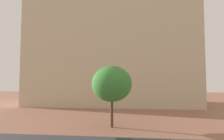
% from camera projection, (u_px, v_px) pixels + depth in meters
% --- Properties ---
extents(landmark_building, '(27.35, 12.23, 37.21)m').
position_uv_depth(landmark_building, '(113.00, 42.00, 33.38)').
color(landmark_building, beige).
rests_on(landmark_building, ground_plane).
extents(tree_curb_far, '(3.41, 3.41, 5.20)m').
position_uv_depth(tree_curb_far, '(112.00, 84.00, 16.02)').
color(tree_curb_far, '#4C3823').
rests_on(tree_curb_far, ground_plane).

